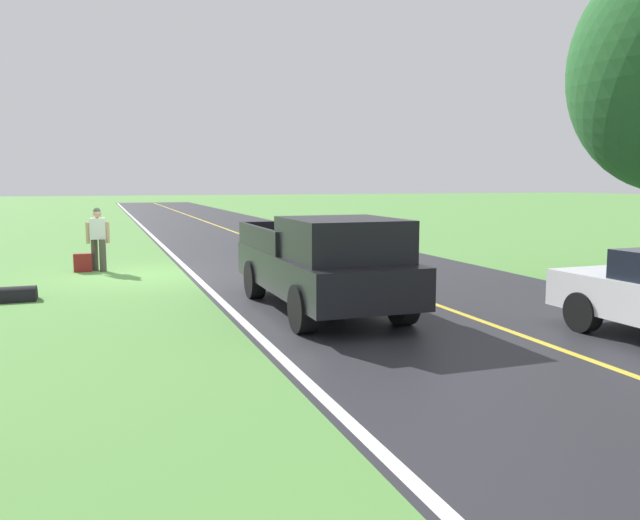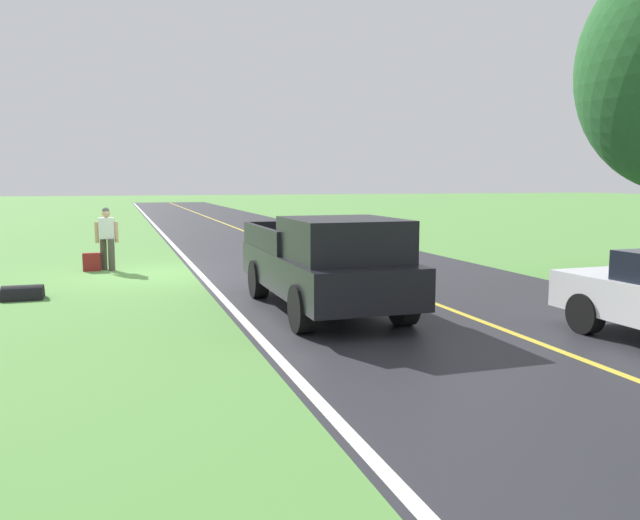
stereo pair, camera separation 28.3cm
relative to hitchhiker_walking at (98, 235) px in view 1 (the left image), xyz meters
name	(u,v)px [view 1 (the left image)]	position (x,y,z in m)	size (l,w,h in m)	color
ground_plane	(143,275)	(-1.08, 1.23, -0.98)	(200.00, 200.00, 0.00)	#568E42
road_surface	(329,266)	(-6.32, 1.23, -0.98)	(8.33, 120.00, 0.00)	#28282D
lane_edge_line	(191,273)	(-2.34, 1.23, -0.98)	(0.16, 117.60, 0.00)	silver
lane_centre_line	(329,266)	(-6.32, 1.23, -0.98)	(0.14, 117.60, 0.00)	gold
hitchhiker_walking	(98,235)	(0.00, 0.00, 0.00)	(0.62, 0.52, 1.75)	#4C473D
suitcase_carried	(83,263)	(0.42, 0.06, -0.73)	(0.20, 0.46, 0.50)	maroon
pickup_truck_passing	(325,261)	(-3.98, 7.33, -0.01)	(2.10, 5.40, 1.82)	black
drainage_culvert	(16,301)	(1.66, 4.10, -0.98)	(0.60, 0.60, 0.80)	black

